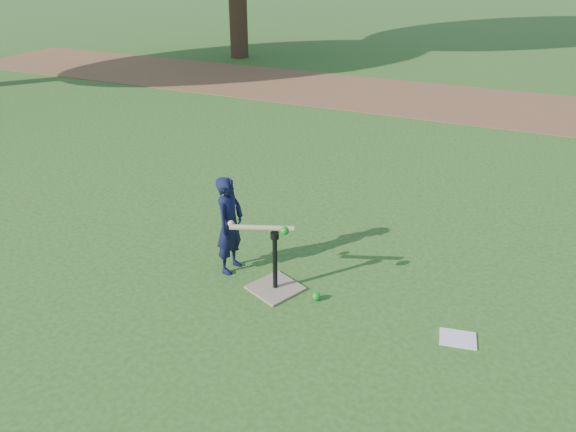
% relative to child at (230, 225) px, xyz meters
% --- Properties ---
extents(ground, '(80.00, 80.00, 0.00)m').
position_rel_child_xyz_m(ground, '(0.64, 0.02, -0.50)').
color(ground, '#285116').
rests_on(ground, ground).
extents(dirt_strip, '(24.00, 3.00, 0.01)m').
position_rel_child_xyz_m(dirt_strip, '(0.64, 7.52, -0.50)').
color(dirt_strip, brown).
rests_on(dirt_strip, ground).
extents(child, '(0.24, 0.37, 1.01)m').
position_rel_child_xyz_m(child, '(0.00, 0.00, 0.00)').
color(child, black).
rests_on(child, ground).
extents(wiffle_ball_ground, '(0.08, 0.08, 0.08)m').
position_rel_child_xyz_m(wiffle_ball_ground, '(0.99, -0.16, -0.46)').
color(wiffle_ball_ground, '#0D8F16').
rests_on(wiffle_ball_ground, ground).
extents(clipboard, '(0.33, 0.28, 0.01)m').
position_rel_child_xyz_m(clipboard, '(2.29, -0.21, -0.50)').
color(clipboard, silver).
rests_on(clipboard, ground).
extents(batting_tee, '(0.57, 0.57, 0.61)m').
position_rel_child_xyz_m(batting_tee, '(0.56, -0.15, -0.39)').
color(batting_tee, '#8F7B5B').
rests_on(batting_tee, ground).
extents(swing_action, '(0.63, 0.26, 0.13)m').
position_rel_child_xyz_m(swing_action, '(0.46, -0.19, 0.16)').
color(swing_action, tan).
rests_on(swing_action, ground).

